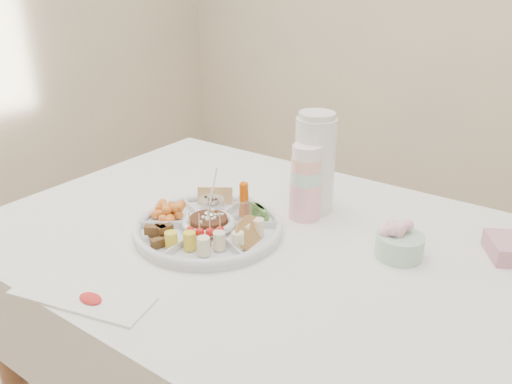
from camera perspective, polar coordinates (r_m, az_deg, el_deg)
The scene contains 13 objects.
dining_table at distance 1.51m, azimuth 1.98°, elevation -18.06°, with size 1.52×1.02×0.76m, color white.
party_tray at distance 1.30m, azimuth -5.42°, elevation -3.83°, with size 0.38×0.38×0.04m, color silver.
bean_dip at distance 1.30m, azimuth -5.44°, elevation -3.54°, with size 0.10×0.10×0.04m, color #341A0A.
tortillas at distance 1.23m, azimuth -0.49°, elevation -4.36°, with size 0.09×0.09×0.05m, color tan, non-canonical shape.
carrot_cucumber at distance 1.34m, azimuth -0.45°, elevation -0.98°, with size 0.11×0.11×0.10m, color #CC4C00, non-canonical shape.
pita_raisins at distance 1.41m, azimuth -5.00°, elevation -0.61°, with size 0.10×0.10×0.05m, color tan, non-canonical shape.
cherries at distance 1.37m, azimuth -9.90°, elevation -2.03°, with size 0.12×0.12×0.05m, color orange, non-canonical shape.
granola_chunks at distance 1.26m, azimuth -10.83°, elevation -4.61°, with size 0.09×0.09×0.04m, color brown, non-canonical shape.
banana_tomato at distance 1.17m, azimuth -6.04°, elevation -5.19°, with size 0.10×0.10×0.08m, color #D8BE69, non-canonical shape.
cup_stack at distance 1.35m, azimuth 5.72°, elevation 1.73°, with size 0.09×0.09×0.24m, color silver.
thermos at distance 1.39m, azimuth 6.73°, elevation 3.45°, with size 0.11×0.11×0.29m, color white.
flower_bowl at distance 1.24m, azimuth 16.14°, elevation -5.34°, with size 0.11×0.11×0.09m, color #B0DCCA.
placemat at distance 1.13m, azimuth -19.29°, elevation -11.15°, with size 0.31×0.10×0.01m, color silver.
Camera 1 is at (0.61, -0.94, 1.38)m, focal length 35.00 mm.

